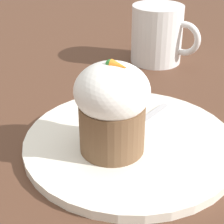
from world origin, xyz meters
The scene contains 5 objects.
ground_plane centered at (0.00, 0.00, 0.00)m, with size 4.00×4.00×0.00m, color #513323.
dessert_plate centered at (0.00, 0.00, 0.01)m, with size 0.25×0.25×0.01m.
carrot_cake centered at (-0.01, -0.03, 0.07)m, with size 0.08×0.08×0.11m.
spoon centered at (-0.01, 0.02, 0.01)m, with size 0.04×0.11×0.01m.
coffee_cup centered at (-0.08, 0.27, 0.05)m, with size 0.13×0.09×0.10m.
Camera 1 is at (0.17, -0.33, 0.26)m, focal length 60.00 mm.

